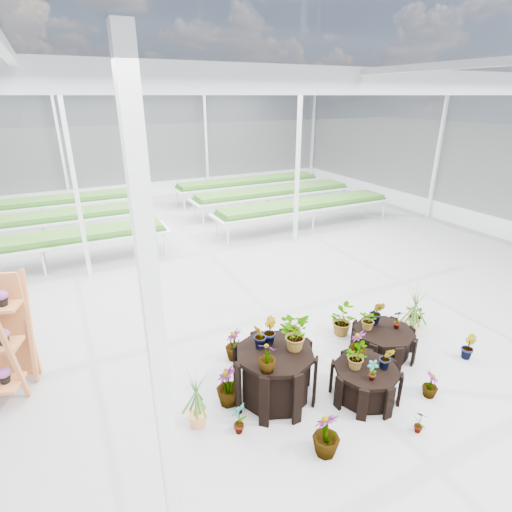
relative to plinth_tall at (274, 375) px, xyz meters
name	(u,v)px	position (x,y,z in m)	size (l,w,h in m)	color
ground_plane	(272,323)	(0.98, 1.84, -0.41)	(24.00, 24.00, 0.00)	gray
greenhouse_shell	(274,214)	(0.98, 1.84, 1.84)	(18.00, 24.00, 4.50)	white
steel_frame	(274,214)	(0.98, 1.84, 1.84)	(18.00, 24.00, 4.50)	silver
nursery_benches	(172,213)	(0.98, 9.04, 0.01)	(16.00, 7.00, 0.84)	silver
plinth_tall	(274,375)	(0.00, 0.00, 0.00)	(1.19, 1.19, 0.81)	black
plinth_mid	(365,383)	(1.20, -0.60, -0.15)	(0.98, 0.98, 0.52)	black
plinth_low	(383,342)	(2.20, 0.10, -0.17)	(1.06, 1.06, 0.48)	black
nursery_plants	(324,344)	(1.05, 0.23, 0.08)	(5.02, 2.98, 1.29)	#396723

